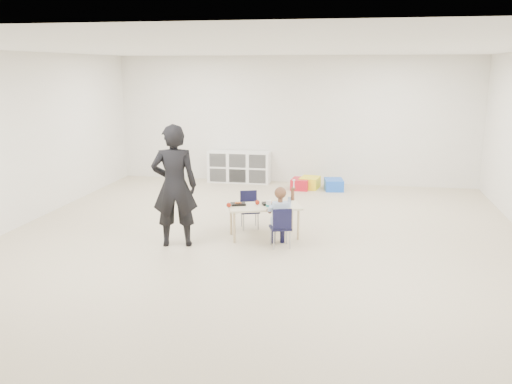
% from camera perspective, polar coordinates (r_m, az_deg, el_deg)
% --- Properties ---
extents(room, '(9.00, 9.02, 2.80)m').
position_cam_1_polar(room, '(7.69, 0.19, 4.42)').
color(room, '#BBAE90').
rests_on(room, ground).
extents(table, '(1.21, 0.88, 0.50)m').
position_cam_1_polar(table, '(8.28, 0.86, -3.07)').
color(table, beige).
rests_on(table, ground).
extents(chair_near, '(0.37, 0.35, 0.60)m').
position_cam_1_polar(chair_near, '(7.83, 2.57, -3.69)').
color(chair_near, black).
rests_on(chair_near, ground).
extents(chair_far, '(0.37, 0.35, 0.60)m').
position_cam_1_polar(chair_far, '(8.72, -0.67, -1.95)').
color(chair_far, black).
rests_on(chair_far, ground).
extents(child, '(0.51, 0.51, 0.94)m').
position_cam_1_polar(child, '(7.79, 2.59, -2.48)').
color(child, '#9EB7D6').
rests_on(child, chair_near).
extents(lunch_tray_near, '(0.26, 0.22, 0.03)m').
position_cam_1_polar(lunch_tray_near, '(8.28, 1.43, -1.22)').
color(lunch_tray_near, black).
rests_on(lunch_tray_near, table).
extents(lunch_tray_far, '(0.26, 0.22, 0.03)m').
position_cam_1_polar(lunch_tray_far, '(8.25, -1.89, -1.27)').
color(lunch_tray_far, black).
rests_on(lunch_tray_far, table).
extents(milk_carton, '(0.09, 0.09, 0.10)m').
position_cam_1_polar(milk_carton, '(8.12, 1.35, -1.26)').
color(milk_carton, white).
rests_on(milk_carton, table).
extents(bread_roll, '(0.09, 0.09, 0.07)m').
position_cam_1_polar(bread_roll, '(8.16, 2.79, -1.30)').
color(bread_roll, '#B4814A').
rests_on(bread_roll, table).
extents(apple_near, '(0.07, 0.07, 0.07)m').
position_cam_1_polar(apple_near, '(8.26, 0.15, -1.10)').
color(apple_near, maroon).
rests_on(apple_near, table).
extents(apple_far, '(0.07, 0.07, 0.07)m').
position_cam_1_polar(apple_far, '(8.11, -2.89, -1.38)').
color(apple_far, maroon).
rests_on(apple_far, table).
extents(cubby_shelf, '(1.40, 0.40, 0.70)m').
position_cam_1_polar(cubby_shelf, '(12.24, -1.78, 2.66)').
color(cubby_shelf, white).
rests_on(cubby_shelf, ground).
extents(adult, '(0.74, 0.58, 1.78)m').
position_cam_1_polar(adult, '(7.84, -8.58, 0.64)').
color(adult, black).
rests_on(adult, ground).
extents(bin_red, '(0.40, 0.49, 0.23)m').
position_cam_1_polar(bin_red, '(11.60, 4.71, 0.86)').
color(bin_red, red).
rests_on(bin_red, ground).
extents(bin_yellow, '(0.45, 0.54, 0.24)m').
position_cam_1_polar(bin_yellow, '(11.71, 5.68, 0.99)').
color(bin_yellow, yellow).
rests_on(bin_yellow, ground).
extents(bin_blue, '(0.45, 0.53, 0.23)m').
position_cam_1_polar(bin_blue, '(11.59, 8.19, 0.77)').
color(bin_blue, blue).
rests_on(bin_blue, ground).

